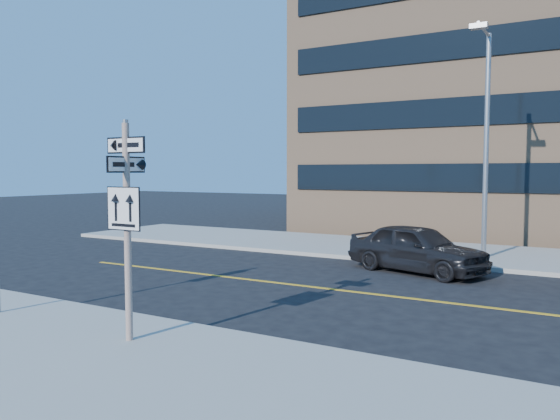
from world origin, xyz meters
The scene contains 5 objects.
ground centered at (0.00, 0.00, 0.00)m, with size 120.00×120.00×0.00m, color black.
sign_pole centered at (0.00, -2.51, 2.44)m, with size 0.92×0.92×4.06m.
parked_car_a centered at (2.47, 7.76, 0.79)m, with size 4.65×1.87×1.58m, color black.
streetlight_a centered at (4.00, 10.76, 4.76)m, with size 0.55×2.25×8.00m.
building_brick centered at (2.00, 25.00, 9.00)m, with size 18.00×18.00×18.00m, color tan.
Camera 1 is at (7.38, -9.72, 3.27)m, focal length 35.00 mm.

